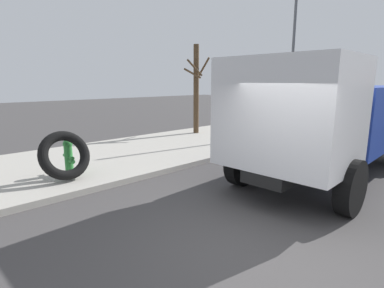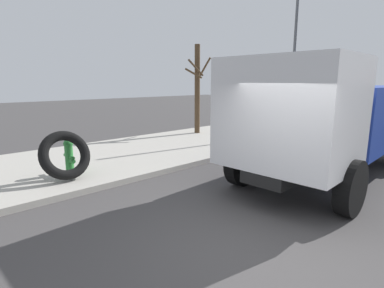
{
  "view_description": "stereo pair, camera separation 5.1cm",
  "coord_description": "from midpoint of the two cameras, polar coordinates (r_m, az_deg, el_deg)",
  "views": [
    {
      "loc": [
        -3.5,
        -2.39,
        2.52
      ],
      "look_at": [
        1.33,
        2.7,
        1.08
      ],
      "focal_mm": 28.46,
      "sensor_mm": 36.0,
      "label": 1
    },
    {
      "loc": [
        -3.47,
        -2.43,
        2.52
      ],
      "look_at": [
        1.33,
        2.7,
        1.08
      ],
      "focal_mm": 28.46,
      "sensor_mm": 36.0,
      "label": 2
    }
  ],
  "objects": [
    {
      "name": "dump_truck_blue",
      "position": [
        8.7,
        24.35,
        4.57
      ],
      "size": [
        7.09,
        3.01,
        3.0
      ],
      "color": "#1E3899",
      "rests_on": "ground"
    },
    {
      "name": "bare_tree",
      "position": [
        14.2,
        0.69,
        10.45
      ],
      "size": [
        1.09,
        1.07,
        4.01
      ],
      "color": "#4C3823",
      "rests_on": "sidewalk_curb"
    },
    {
      "name": "sidewalk_curb",
      "position": [
        9.88,
        -21.49,
        -3.56
      ],
      "size": [
        36.0,
        5.0,
        0.15
      ],
      "primitive_type": "cube",
      "color": "#ADA89E",
      "rests_on": "ground"
    },
    {
      "name": "fire_hydrant",
      "position": [
        8.55,
        -22.28,
        -2.02
      ],
      "size": [
        0.24,
        0.54,
        0.91
      ],
      "color": "#2D8438",
      "rests_on": "sidewalk_curb"
    },
    {
      "name": "ground_plane",
      "position": [
        4.93,
        10.72,
        -19.38
      ],
      "size": [
        80.0,
        80.0,
        0.0
      ],
      "primitive_type": "plane",
      "color": "#423F3F"
    },
    {
      "name": "street_light_pole",
      "position": [
        14.52,
        18.18,
        14.25
      ],
      "size": [
        0.12,
        0.12,
        6.36
      ],
      "primitive_type": "cylinder",
      "color": "#595B5E",
      "rests_on": "sidewalk_curb"
    },
    {
      "name": "loose_tire",
      "position": [
        8.03,
        -22.91,
        -1.97
      ],
      "size": [
        1.24,
        0.73,
        1.23
      ],
      "primitive_type": "torus",
      "rotation": [
        1.15,
        0.0,
        0.0
      ],
      "color": "black",
      "rests_on": "sidewalk_curb"
    }
  ]
}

